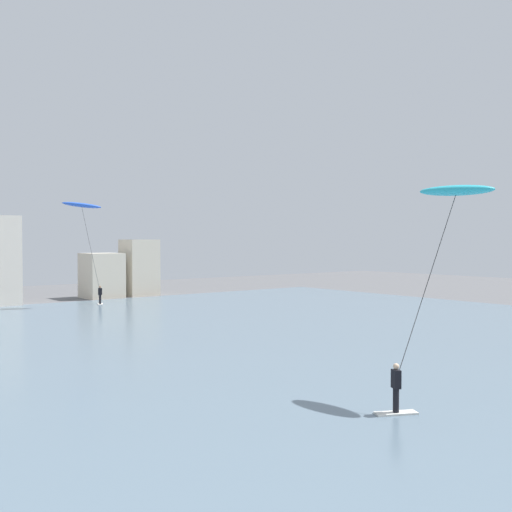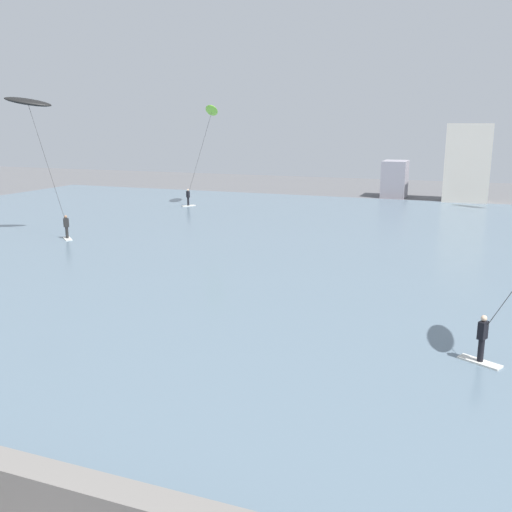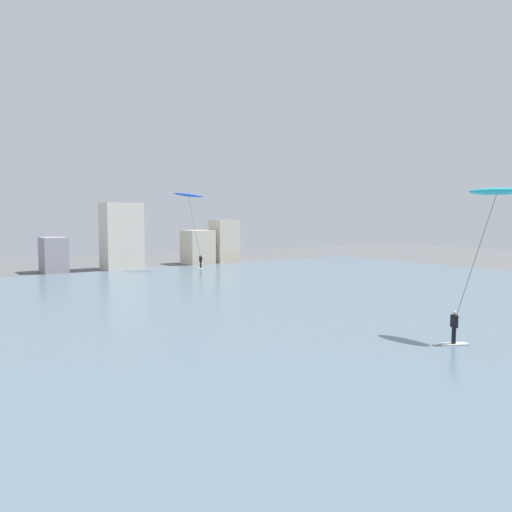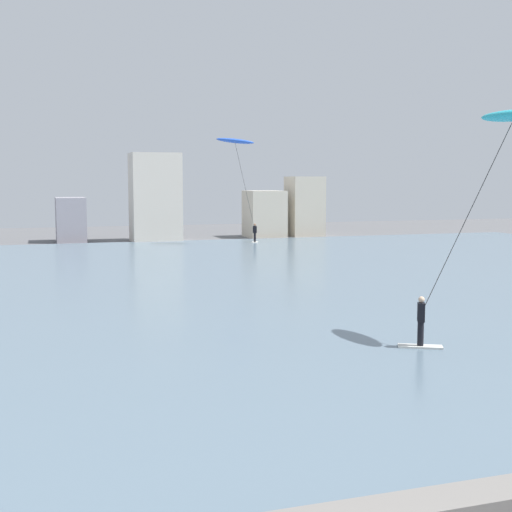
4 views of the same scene
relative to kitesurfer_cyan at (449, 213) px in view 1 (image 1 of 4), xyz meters
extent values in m
cube|color=slate|center=(-10.44, 15.74, -6.64)|extent=(84.00, 52.00, 0.10)
cube|color=beige|center=(6.76, 44.24, -4.44)|extent=(3.48, 3.70, 4.50)
cube|color=beige|center=(11.05, 44.50, -3.75)|extent=(3.23, 3.21, 5.86)
cube|color=silver|center=(-2.77, 0.07, -6.56)|extent=(1.45, 1.03, 0.06)
cylinder|color=black|center=(-2.77, 0.07, -6.14)|extent=(0.20, 0.20, 0.78)
cube|color=black|center=(-2.77, 0.07, -5.45)|extent=(0.35, 0.40, 0.60)
sphere|color=beige|center=(-2.77, 0.07, -5.04)|extent=(0.20, 0.20, 0.20)
cylinder|color=#333333|center=(-1.20, 0.03, -2.43)|extent=(3.16, 0.11, 6.15)
ellipsoid|color=#28B2C6|center=(0.37, -0.01, 0.79)|extent=(1.15, 2.90, 0.47)
cube|color=silver|center=(3.71, 37.72, -6.56)|extent=(0.93, 1.46, 0.06)
cylinder|color=black|center=(3.71, 37.72, -6.14)|extent=(0.20, 0.20, 0.78)
cube|color=black|center=(3.71, 37.72, -5.45)|extent=(0.40, 0.33, 0.60)
sphere|color=#9E7051|center=(3.71, 37.72, -5.04)|extent=(0.20, 0.20, 0.20)
cylinder|color=#333333|center=(2.66, 37.15, -1.80)|extent=(2.12, 1.18, 7.40)
ellipsoid|color=blue|center=(1.61, 36.58, 2.05)|extent=(3.36, 2.43, 0.76)
camera|label=1|loc=(-18.24, -12.16, -1.00)|focal=42.01mm
camera|label=2|loc=(-3.50, -18.73, 1.09)|focal=39.48mm
camera|label=3|loc=(-23.39, -13.18, -0.54)|focal=33.86mm
camera|label=4|loc=(-14.31, -18.68, -1.32)|focal=48.00mm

